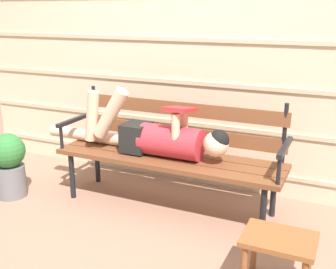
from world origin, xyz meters
The scene contains 6 objects.
ground_plane centered at (0.00, 0.00, 0.00)m, with size 12.00×12.00×0.00m, color #936B56.
house_siding centered at (0.00, 0.76, 1.29)m, with size 4.66×0.08×2.59m.
park_bench centered at (0.00, 0.24, 0.48)m, with size 1.83×0.50×0.89m.
reclining_person centered at (-0.12, 0.17, 0.58)m, with size 1.67×0.26×0.53m.
footstool centered at (0.99, -0.51, 0.27)m, with size 0.40×0.30×0.33m.
potted_plant centered at (-1.30, -0.21, 0.30)m, with size 0.29×0.29×0.55m.
Camera 1 is at (1.28, -2.61, 1.53)m, focal length 44.11 mm.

